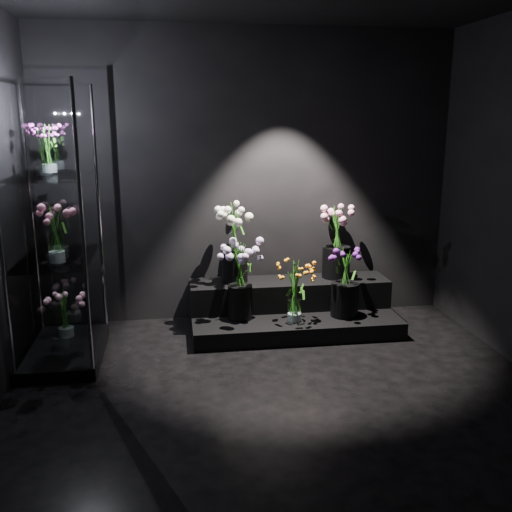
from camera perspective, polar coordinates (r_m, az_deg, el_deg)
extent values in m
plane|color=black|center=(4.08, 3.21, -15.25)|extent=(4.00, 4.00, 0.00)
plane|color=black|center=(5.57, -0.72, 7.84)|extent=(4.00, 0.00, 4.00)
plane|color=black|center=(1.76, 16.93, -6.12)|extent=(4.00, 0.00, 4.00)
cube|color=black|center=(5.47, 3.77, -6.54)|extent=(1.93, 0.86, 0.16)
cube|color=black|center=(5.60, 3.35, -3.73)|extent=(1.93, 0.43, 0.27)
cube|color=black|center=(5.12, -18.48, -9.06)|extent=(0.61, 1.02, 0.10)
cube|color=white|center=(4.88, -19.21, -0.18)|extent=(0.55, 0.96, 0.01)
cube|color=white|center=(4.77, -19.84, 7.57)|extent=(0.55, 0.96, 0.01)
cylinder|color=white|center=(5.21, 3.86, -5.43)|extent=(0.13, 0.13, 0.21)
cylinder|color=black|center=(5.25, -1.60, -4.62)|extent=(0.22, 0.22, 0.32)
cylinder|color=black|center=(5.38, 8.86, -4.32)|extent=(0.26, 0.26, 0.32)
cylinder|color=black|center=(5.46, -2.14, -0.99)|extent=(0.25, 0.25, 0.32)
cylinder|color=black|center=(5.66, 8.01, -0.59)|extent=(0.27, 0.27, 0.31)
cylinder|color=white|center=(4.67, -19.33, 0.90)|extent=(0.13, 0.13, 0.25)
cylinder|color=white|center=(4.93, -19.99, 9.01)|extent=(0.12, 0.12, 0.20)
cylinder|color=white|center=(5.27, -18.50, -6.42)|extent=(0.14, 0.14, 0.24)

